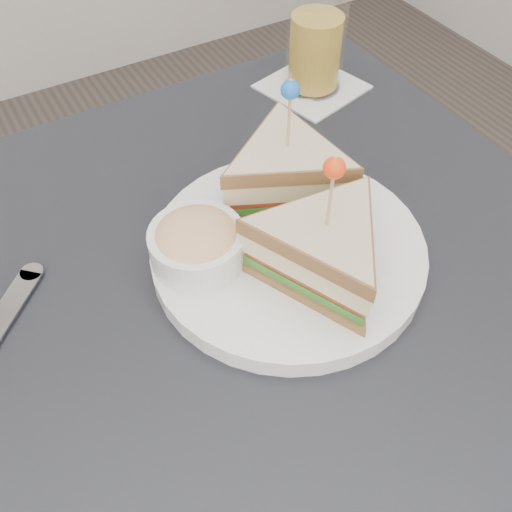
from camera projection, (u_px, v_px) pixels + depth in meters
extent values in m
cube|color=black|center=(253.00, 307.00, 0.59)|extent=(0.80, 0.80, 0.03)
cylinder|color=black|center=(315.00, 227.00, 1.19)|extent=(0.04, 0.04, 0.72)
cylinder|color=white|center=(288.00, 252.00, 0.61)|extent=(0.39, 0.39, 0.02)
cylinder|color=white|center=(288.00, 245.00, 0.60)|extent=(0.39, 0.39, 0.01)
cylinder|color=tan|center=(330.00, 199.00, 0.49)|extent=(0.00, 0.00, 0.09)
sphere|color=#F73C0F|center=(334.00, 168.00, 0.47)|extent=(0.03, 0.03, 0.02)
cylinder|color=tan|center=(289.00, 120.00, 0.57)|extent=(0.00, 0.00, 0.09)
sphere|color=blue|center=(290.00, 90.00, 0.54)|extent=(0.03, 0.03, 0.02)
cylinder|color=white|center=(197.00, 248.00, 0.57)|extent=(0.13, 0.13, 0.04)
ellipsoid|color=#E0B772|center=(196.00, 237.00, 0.56)|extent=(0.11, 0.11, 0.04)
cylinder|color=silver|center=(32.00, 272.00, 0.60)|extent=(0.03, 0.03, 0.00)
cube|color=silver|center=(312.00, 87.00, 0.83)|extent=(0.15, 0.15, 0.00)
cylinder|color=#B99234|center=(315.00, 51.00, 0.79)|extent=(0.09, 0.09, 0.10)
cylinder|color=white|center=(316.00, 34.00, 0.77)|extent=(0.10, 0.10, 0.16)
cube|color=white|center=(318.00, 14.00, 0.76)|extent=(0.03, 0.03, 0.02)
cube|color=white|center=(315.00, 27.00, 0.75)|extent=(0.02, 0.02, 0.02)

